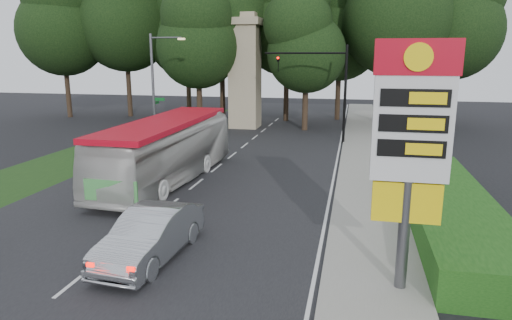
% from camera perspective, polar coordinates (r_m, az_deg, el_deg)
% --- Properties ---
extents(ground, '(120.00, 120.00, 0.00)m').
position_cam_1_polar(ground, '(14.37, -22.78, -14.78)').
color(ground, black).
rests_on(ground, ground).
extents(road_surface, '(14.00, 80.00, 0.02)m').
position_cam_1_polar(road_surface, '(24.42, -6.68, -2.40)').
color(road_surface, black).
rests_on(road_surface, ground).
extents(sidewalk_right, '(3.00, 80.00, 0.12)m').
position_cam_1_polar(sidewalk_right, '(23.17, 13.68, -3.41)').
color(sidewalk_right, gray).
rests_on(sidewalk_right, ground).
extents(grass_verge_left, '(5.00, 50.00, 0.02)m').
position_cam_1_polar(grass_verge_left, '(33.71, -18.79, 1.26)').
color(grass_verge_left, '#193814').
rests_on(grass_verge_left, ground).
extents(hedge, '(3.00, 14.00, 1.20)m').
position_cam_1_polar(hedge, '(19.54, 22.86, -5.50)').
color(hedge, '#194813').
rests_on(hedge, ground).
extents(gas_station_pylon, '(2.10, 0.45, 6.85)m').
position_cam_1_polar(gas_station_pylon, '(12.50, 18.86, 3.08)').
color(gas_station_pylon, '#59595E').
rests_on(gas_station_pylon, ground).
extents(traffic_signal_mast, '(6.10, 0.35, 7.20)m').
position_cam_1_polar(traffic_signal_mast, '(34.36, 8.93, 9.85)').
color(traffic_signal_mast, black).
rests_on(traffic_signal_mast, ground).
extents(streetlight_signs, '(2.75, 0.98, 8.00)m').
position_cam_1_polar(streetlight_signs, '(35.52, -12.44, 9.43)').
color(streetlight_signs, '#59595E').
rests_on(streetlight_signs, ground).
extents(monument, '(3.00, 3.00, 10.05)m').
position_cam_1_polar(monument, '(41.44, -1.39, 11.10)').
color(monument, tan).
rests_on(monument, ground).
extents(tree_far_west, '(8.96, 8.96, 17.60)m').
position_cam_1_polar(tree_far_west, '(52.66, -23.22, 16.58)').
color(tree_far_west, '#2D2116').
rests_on(tree_far_west, ground).
extents(tree_west_mid, '(9.80, 9.80, 19.25)m').
position_cam_1_polar(tree_west_mid, '(51.37, -16.21, 18.33)').
color(tree_west_mid, '#2D2116').
rests_on(tree_west_mid, ground).
extents(tree_west_near, '(8.40, 8.40, 16.50)m').
position_cam_1_polar(tree_west_near, '(50.60, -8.70, 16.86)').
color(tree_west_near, '#2D2116').
rests_on(tree_west_near, ground).
extents(tree_center_right, '(9.24, 9.24, 18.15)m').
position_cam_1_polar(tree_center_right, '(45.98, 3.96, 18.64)').
color(tree_center_right, '#2D2116').
rests_on(tree_center_right, ground).
extents(tree_east_near, '(8.12, 8.12, 15.95)m').
position_cam_1_polar(tree_east_near, '(47.40, 10.55, 16.67)').
color(tree_east_near, '#2D2116').
rests_on(tree_east_near, ground).
extents(tree_far_east, '(8.68, 8.68, 17.05)m').
position_cam_1_polar(tree_far_east, '(46.17, 23.55, 16.78)').
color(tree_far_east, '#2D2116').
rests_on(tree_far_east, ground).
extents(tree_monument_left, '(7.28, 7.28, 14.30)m').
position_cam_1_polar(tree_monument_left, '(41.65, -7.32, 15.93)').
color(tree_monument_left, '#2D2116').
rests_on(tree_monument_left, ground).
extents(tree_monument_right, '(6.72, 6.72, 13.20)m').
position_cam_1_polar(tree_monument_right, '(40.01, 6.37, 15.12)').
color(tree_monument_right, '#2D2116').
rests_on(tree_monument_right, ground).
extents(transit_bus, '(3.39, 11.77, 3.24)m').
position_cam_1_polar(transit_bus, '(23.96, -11.08, 1.10)').
color(transit_bus, silver).
rests_on(transit_bus, ground).
extents(sedan_silver, '(2.04, 5.01, 1.62)m').
position_cam_1_polar(sedan_silver, '(15.23, -13.04, -9.10)').
color(sedan_silver, '#B1B4B9').
rests_on(sedan_silver, ground).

